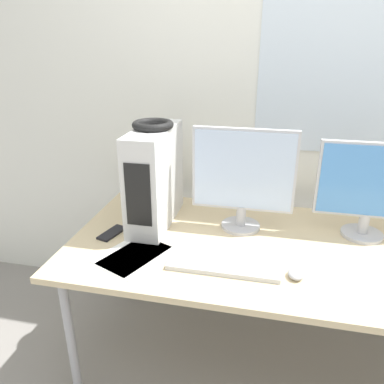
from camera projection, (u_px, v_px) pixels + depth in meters
wall_back at (308, 82)px, 1.92m from camera, size 8.00×0.07×2.70m
desk at (298, 257)px, 1.65m from camera, size 2.04×0.90×0.71m
pc_tower at (155, 177)px, 1.80m from camera, size 0.16×0.47×0.47m
headphones at (153, 125)px, 1.70m from camera, size 0.19×0.19×0.03m
monitor_main at (243, 177)px, 1.72m from camera, size 0.47×0.19×0.49m
monitor_right_near at (371, 188)px, 1.66m from camera, size 0.47×0.19×0.45m
keyboard at (224, 264)px, 1.51m from camera, size 0.45×0.16×0.02m
mouse at (296, 274)px, 1.44m from camera, size 0.06×0.08×0.03m
cell_phone at (112, 233)px, 1.76m from camera, size 0.10×0.16×0.01m
paper_sheet_left at (132, 254)px, 1.60m from camera, size 0.31×0.36×0.00m
paper_sheet_front at (137, 256)px, 1.58m from camera, size 0.31×0.36×0.00m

